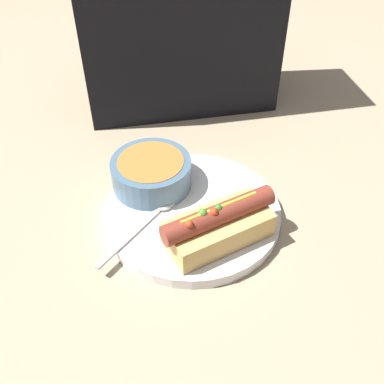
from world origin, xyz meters
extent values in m
plane|color=tan|center=(0.00, 0.00, 0.00)|extent=(4.00, 4.00, 0.00)
cylinder|color=white|center=(0.00, 0.00, 0.01)|extent=(0.26, 0.26, 0.02)
cube|color=#DBAD60|center=(0.02, -0.06, 0.04)|extent=(0.16, 0.11, 0.04)
cylinder|color=brown|center=(0.02, -0.06, 0.06)|extent=(0.16, 0.08, 0.03)
sphere|color=#C63F1E|center=(0.01, -0.07, 0.08)|extent=(0.01, 0.01, 0.01)
sphere|color=#C63F1E|center=(-0.02, -0.09, 0.08)|extent=(0.01, 0.01, 0.01)
sphere|color=#518C2D|center=(0.00, -0.07, 0.08)|extent=(0.01, 0.01, 0.01)
sphere|color=#387A28|center=(0.02, -0.06, 0.08)|extent=(0.01, 0.01, 0.01)
cylinder|color=gold|center=(0.02, -0.06, 0.08)|extent=(0.11, 0.04, 0.01)
cylinder|color=slate|center=(-0.05, 0.07, 0.04)|extent=(0.12, 0.12, 0.05)
cylinder|color=#C67533|center=(-0.05, 0.07, 0.06)|extent=(0.10, 0.10, 0.01)
cube|color=#B7B7BC|center=(-0.10, -0.04, 0.02)|extent=(0.10, 0.09, 0.00)
ellipsoid|color=#B7B7BC|center=(-0.04, 0.02, 0.02)|extent=(0.05, 0.05, 0.01)
cube|color=black|center=(0.04, 0.34, 0.17)|extent=(0.36, 0.16, 0.35)
camera|label=1|loc=(-0.09, -0.47, 0.49)|focal=42.00mm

